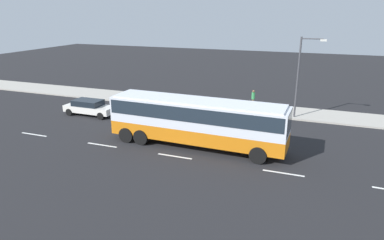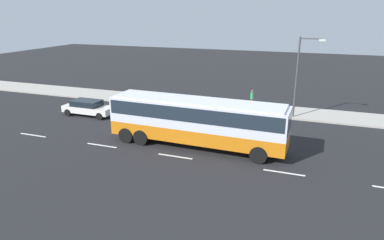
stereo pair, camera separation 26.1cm
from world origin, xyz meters
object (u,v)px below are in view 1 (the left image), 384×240
object	(u,v)px
pedestrian_near_curb	(253,98)
street_lamp	(301,72)
car_white_minivan	(89,107)
coach_bus	(196,118)

from	to	relation	value
pedestrian_near_curb	street_lamp	world-z (taller)	street_lamp
street_lamp	car_white_minivan	bearing A→B (deg)	-162.98
street_lamp	coach_bus	bearing A→B (deg)	-123.57
pedestrian_near_curb	car_white_minivan	bearing A→B (deg)	159.74
coach_bus	pedestrian_near_curb	size ratio (longest dim) A/B	7.18
coach_bus	car_white_minivan	distance (m)	12.33
car_white_minivan	street_lamp	distance (m)	18.88
coach_bus	car_white_minivan	xyz separation A→B (m)	(-11.67, 3.75, -1.35)
coach_bus	pedestrian_near_curb	world-z (taller)	coach_bus
pedestrian_near_curb	street_lamp	size ratio (longest dim) A/B	0.25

